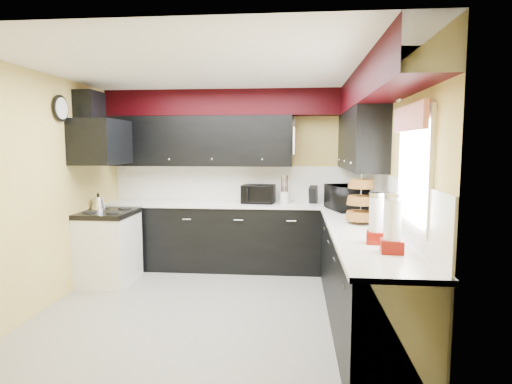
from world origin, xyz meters
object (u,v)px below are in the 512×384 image
utensil_crock (284,197)px  knife_block (313,195)px  toaster_oven (258,194)px  kettle (98,203)px  microwave (346,198)px

utensil_crock → knife_block: bearing=0.2°
toaster_oven → utensil_crock: 0.37m
kettle → utensil_crock: bearing=15.8°
utensil_crock → kettle: 2.47m
toaster_oven → knife_block: toaster_oven is taller
utensil_crock → kettle: bearing=-164.2°
microwave → utensil_crock: (-0.78, 0.59, -0.08)m
microwave → kettle: 3.17m
microwave → kettle: (-3.16, -0.08, -0.09)m
toaster_oven → utensil_crock: size_ratio=2.84×
knife_block → kettle: bearing=-154.9°
toaster_oven → utensil_crock: (0.36, 0.05, -0.05)m
knife_block → microwave: bearing=-45.8°
toaster_oven → microwave: (1.15, -0.54, 0.03)m
microwave → kettle: bearing=74.2°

